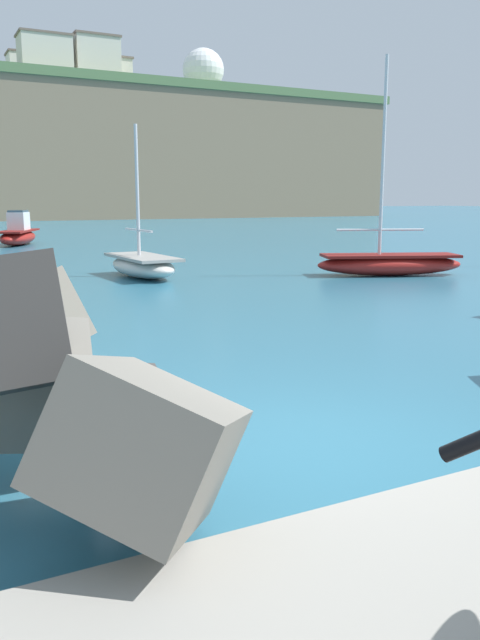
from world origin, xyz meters
The scene contains 12 objects.
ground_plane centered at (0.00, 0.00, 0.00)m, with size 400.00×400.00×0.00m, color #2D6B84.
breakwater_jetty centered at (-1.53, 1.02, 1.10)m, with size 31.59×7.70×2.73m.
boat_near_right centered at (3.49, 16.01, 0.45)m, with size 1.92×4.26×5.33m.
boat_mid_centre centered at (11.75, 12.46, 0.47)m, with size 5.55×3.41×7.68m.
boat_far_centre centered at (2.05, 35.24, 0.66)m, with size 3.58×5.44×2.09m.
mooring_buoy_inner centered at (0.41, 16.58, 0.22)m, with size 0.44×0.44×0.44m.
headland_bluff centered at (21.17, 96.80, 9.61)m, with size 92.76×33.89×19.17m.
radar_dome centered at (44.42, 102.25, 24.30)m, with size 7.27×7.27×9.48m.
station_building_west centered at (23.54, 92.73, 21.25)m, with size 8.26×6.33×4.13m.
station_building_central centered at (14.75, 88.93, 22.01)m, with size 7.12×4.95×5.65m.
station_building_east centered at (21.98, 90.28, 22.37)m, with size 6.55×6.08×6.38m.
station_building_annex centered at (14.95, 101.99, 22.02)m, with size 6.80×4.60×5.68m.
Camera 1 is at (-3.82, -5.87, 2.75)m, focal length 35.93 mm.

